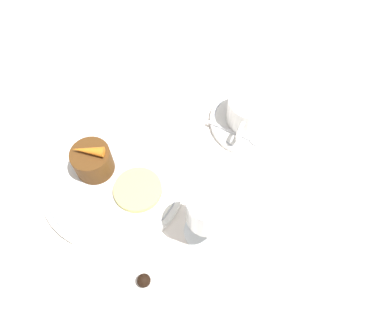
# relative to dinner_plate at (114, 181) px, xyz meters

# --- Properties ---
(ground_plane) EXTENTS (3.00, 3.00, 0.00)m
(ground_plane) POSITION_rel_dinner_plate_xyz_m (-0.01, 0.05, -0.01)
(ground_plane) COLOR white
(dinner_plate) EXTENTS (0.24, 0.24, 0.01)m
(dinner_plate) POSITION_rel_dinner_plate_xyz_m (0.00, 0.00, 0.00)
(dinner_plate) COLOR white
(dinner_plate) RESTS_ON ground_plane
(saucer) EXTENTS (0.15, 0.15, 0.01)m
(saucer) POSITION_rel_dinner_plate_xyz_m (-0.21, 0.16, -0.00)
(saucer) COLOR white
(saucer) RESTS_ON ground_plane
(coffee_cup) EXTENTS (0.11, 0.09, 0.06)m
(coffee_cup) POSITION_rel_dinner_plate_xyz_m (-0.21, 0.16, 0.03)
(coffee_cup) COLOR white
(coffee_cup) RESTS_ON saucer
(spoon) EXTENTS (0.02, 0.10, 0.00)m
(spoon) POSITION_rel_dinner_plate_xyz_m (-0.17, 0.16, 0.00)
(spoon) COLOR silver
(spoon) RESTS_ON saucer
(wine_glass) EXTENTS (0.07, 0.07, 0.12)m
(wine_glass) POSITION_rel_dinner_plate_xyz_m (0.01, 0.17, 0.07)
(wine_glass) COLOR silver
(wine_glass) RESTS_ON ground_plane
(fork) EXTENTS (0.06, 0.18, 0.01)m
(fork) POSITION_rel_dinner_plate_xyz_m (0.18, -0.00, -0.01)
(fork) COLOR silver
(fork) RESTS_ON ground_plane
(dessert_cake) EXTENTS (0.06, 0.06, 0.05)m
(dessert_cake) POSITION_rel_dinner_plate_xyz_m (-0.01, -0.04, 0.03)
(dessert_cake) COLOR #563314
(dessert_cake) RESTS_ON dinner_plate
(carrot_garnish) EXTENTS (0.03, 0.05, 0.02)m
(carrot_garnish) POSITION_rel_dinner_plate_xyz_m (-0.01, -0.04, 0.06)
(carrot_garnish) COLOR orange
(carrot_garnish) RESTS_ON dessert_cake
(pineapple_slice) EXTENTS (0.08, 0.08, 0.01)m
(pineapple_slice) POSITION_rel_dinner_plate_xyz_m (0.00, 0.05, 0.01)
(pineapple_slice) COLOR #EFE075
(pineapple_slice) RESTS_ON dinner_plate
(chocolate_truffle) EXTENTS (0.02, 0.02, 0.02)m
(chocolate_truffle) POSITION_rel_dinner_plate_xyz_m (0.12, 0.12, 0.00)
(chocolate_truffle) COLOR black
(chocolate_truffle) RESTS_ON ground_plane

